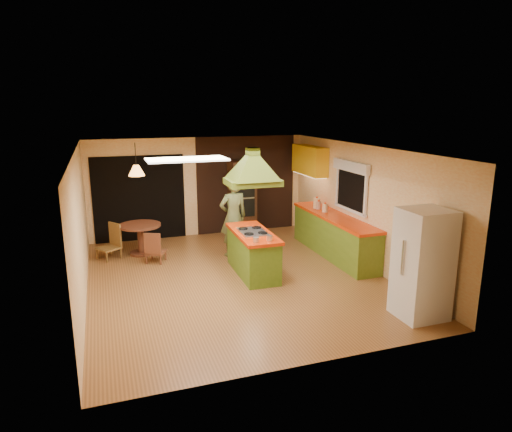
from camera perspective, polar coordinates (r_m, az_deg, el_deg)
name	(u,v)px	position (r m, az deg, el deg)	size (l,w,h in m)	color
ground	(236,277)	(9.00, -2.51, -7.69)	(6.50, 6.50, 0.00)	#945E30
room_walls	(235,215)	(8.62, -2.60, 0.07)	(5.50, 6.50, 6.50)	#FFE6B6
ceiling_plane	(235,149)	(8.41, -2.69, 8.37)	(6.50, 6.50, 0.00)	silver
brick_panel	(246,184)	(12.00, -1.22, 3.98)	(2.64, 0.03, 2.50)	#381E14
nook_opening	(139,199)	(11.52, -14.36, 2.13)	(2.20, 0.03, 2.10)	black
right_counter	(334,235)	(10.28, 9.71, -2.40)	(0.62, 3.05, 0.92)	olive
upper_cabinets	(310,160)	(11.44, 6.72, 6.95)	(0.34, 1.40, 0.70)	yellow
window_right	(351,178)	(9.95, 11.82, 4.70)	(0.12, 1.35, 1.06)	black
fluor_panel	(187,159)	(7.00, -8.63, 7.02)	(1.20, 0.60, 0.03)	white
kitchen_island	(253,252)	(9.06, -0.39, -4.58)	(0.73, 1.73, 0.88)	#547A1E
range_hood	(253,161)	(8.67, -0.41, 6.89)	(1.02, 0.74, 0.79)	#576A1A
man	(233,217)	(10.03, -2.86, -0.11)	(0.65, 0.42, 1.77)	#50572E
refrigerator	(423,264)	(7.59, 20.11, -5.67)	(0.72, 0.68, 1.75)	white
wall_oven	(242,198)	(11.73, -1.78, 2.27)	(0.64, 0.61, 1.91)	#422515
dining_table	(140,233)	(10.53, -14.25, -2.12)	(0.92, 0.92, 0.69)	brown
chair_left	(108,242)	(10.44, -18.00, -3.08)	(0.42, 0.42, 0.77)	brown
chair_near	(156,247)	(9.97, -12.44, -3.76)	(0.38, 0.38, 0.69)	brown
pendant_lamp	(136,170)	(10.25, -14.71, 5.53)	(0.36, 0.36, 0.23)	#FF9E3F
canister_large	(317,203)	(10.80, 7.60, 1.61)	(0.16, 0.16, 0.24)	#F5EAC5
canister_medium	(325,208)	(10.44, 8.62, 0.99)	(0.13, 0.13, 0.18)	beige
canister_small	(319,205)	(10.72, 7.82, 1.34)	(0.13, 0.13, 0.17)	beige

